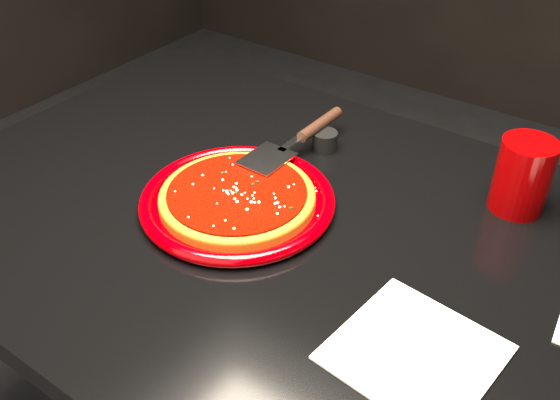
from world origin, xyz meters
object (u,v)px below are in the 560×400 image
Objects in this scene: plate at (237,201)px; cup at (523,176)px; pizza_server at (296,139)px; ramekin at (325,141)px; table at (287,379)px.

plate is 2.62× the size of cup.
pizza_server is at bearing 91.99° from plate.
ramekin reaches higher than plate.
plate is 6.87× the size of ramekin.
table is at bearing -138.34° from cup.
cup reaches higher than pizza_server.
plate is 1.07× the size of pizza_server.
table is at bearing -57.82° from pizza_server.
table is 27.03× the size of ramekin.
plate is 0.23m from ramekin.
ramekin is at bearing 108.16° from table.
ramekin is at bearing -175.43° from cup.
pizza_server is at bearing 121.16° from table.
plate is (-0.09, -0.02, 0.39)m from table.
ramekin is at bearing 85.22° from plate.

